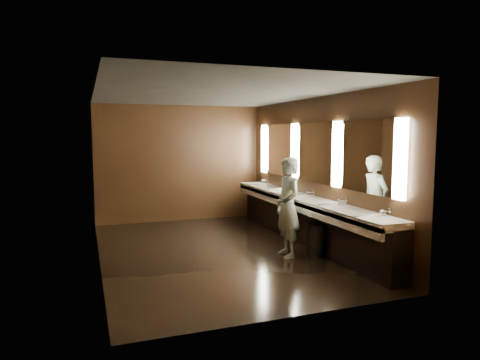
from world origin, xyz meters
The scene contains 10 objects.
floor centered at (0.00, 0.00, 0.00)m, with size 6.00×6.00×0.00m, color black.
ceiling centered at (0.00, 0.00, 2.80)m, with size 4.00×6.00×0.02m, color #2D2D2B.
wall_back centered at (0.00, 3.00, 1.40)m, with size 4.00×0.02×2.80m, color black.
wall_front centered at (0.00, -3.00, 1.40)m, with size 4.00×0.02×2.80m, color black.
wall_left centered at (-2.00, 0.00, 1.40)m, with size 0.02×6.00×2.80m, color black.
wall_right centered at (2.00, 0.00, 1.40)m, with size 0.02×6.00×2.80m, color black.
sink_counter centered at (1.79, 0.00, 0.50)m, with size 0.55×5.40×1.01m.
mirror_band centered at (1.98, 0.00, 1.75)m, with size 0.06×5.03×1.15m.
person centered at (1.07, -0.72, 0.86)m, with size 0.63×0.41×1.71m, color #88BFCC.
trash_bin centered at (1.58, -0.88, 0.28)m, with size 0.36×0.36×0.56m, color black.
Camera 1 is at (-2.18, -7.23, 2.08)m, focal length 32.00 mm.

